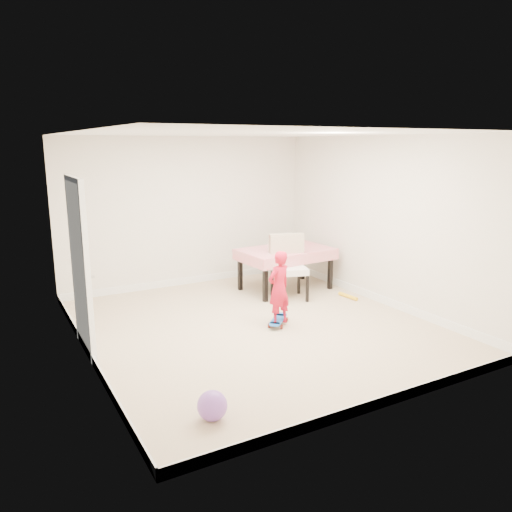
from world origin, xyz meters
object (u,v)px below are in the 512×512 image
dining_chair (290,268)px  balloon (212,406)px  dining_table (285,269)px  skateboard (278,322)px  child (279,290)px

dining_chair → balloon: size_ratio=3.71×
dining_table → skateboard: 1.77m
child → dining_table: bearing=-139.6°
dining_chair → balloon: bearing=-116.6°
dining_chair → child: dining_chair is taller
dining_chair → skateboard: bearing=-113.2°
dining_table → dining_chair: dining_chair is taller
skateboard → dining_chair: bearing=5.7°
dining_chair → skateboard: (-0.79, -0.94, -0.48)m
dining_table → dining_chair: bearing=-118.6°
balloon → dining_table: bearing=48.7°
dining_table → balloon: dining_table is taller
dining_table → dining_chair: 0.55m
skateboard → child: 0.48m
dining_chair → skateboard: size_ratio=1.84×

